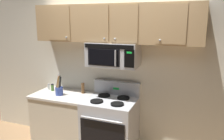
% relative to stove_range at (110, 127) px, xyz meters
% --- Properties ---
extents(back_wall, '(5.20, 0.10, 2.70)m').
position_rel_stove_range_xyz_m(back_wall, '(0.00, 0.37, 0.88)').
color(back_wall, silver).
rests_on(back_wall, ground_plane).
extents(stove_range, '(0.76, 0.69, 1.12)m').
position_rel_stove_range_xyz_m(stove_range, '(0.00, 0.00, 0.00)').
color(stove_range, '#B7BABF').
rests_on(stove_range, ground_plane).
extents(over_range_microwave, '(0.76, 0.43, 0.35)m').
position_rel_stove_range_xyz_m(over_range_microwave, '(-0.00, 0.12, 1.11)').
color(over_range_microwave, '#B7BABF').
extents(upper_cabinets, '(2.50, 0.36, 0.55)m').
position_rel_stove_range_xyz_m(upper_cabinets, '(-0.00, 0.15, 1.56)').
color(upper_cabinets, tan).
extents(counter_segment, '(0.93, 0.65, 0.90)m').
position_rel_stove_range_xyz_m(counter_segment, '(-0.84, 0.01, -0.02)').
color(counter_segment, beige).
rests_on(counter_segment, ground_plane).
extents(utensil_crock_blue, '(0.12, 0.12, 0.38)m').
position_rel_stove_range_xyz_m(utensil_crock_blue, '(-0.85, -0.07, 0.52)').
color(utensil_crock_blue, '#384C9E').
rests_on(utensil_crock_blue, counter_segment).
extents(salt_shaker, '(0.04, 0.04, 0.10)m').
position_rel_stove_range_xyz_m(salt_shaker, '(-1.19, 0.13, 0.48)').
color(salt_shaker, white).
rests_on(salt_shaker, counter_segment).
extents(pepper_mill, '(0.05, 0.05, 0.17)m').
position_rel_stove_range_xyz_m(pepper_mill, '(-0.54, 0.15, 0.52)').
color(pepper_mill, brown).
rests_on(pepper_mill, counter_segment).
extents(spice_jar, '(0.05, 0.05, 0.12)m').
position_rel_stove_range_xyz_m(spice_jar, '(-1.09, 0.08, 0.49)').
color(spice_jar, '#4C7F33').
rests_on(spice_jar, counter_segment).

